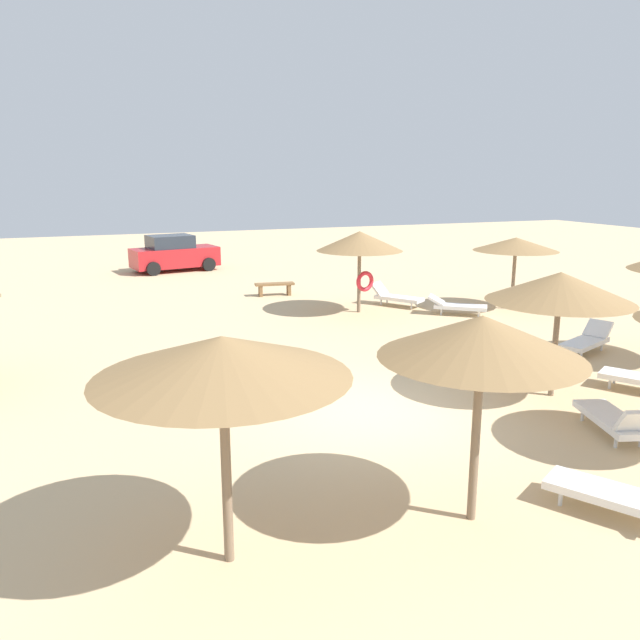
{
  "coord_description": "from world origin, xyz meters",
  "views": [
    {
      "loc": [
        -5.31,
        -10.52,
        4.61
      ],
      "look_at": [
        0.0,
        3.0,
        1.2
      ],
      "focal_mm": 35.34,
      "sensor_mm": 36.0,
      "label": 1
    }
  ],
  "objects": [
    {
      "name": "lounger_1",
      "position": [
        6.37,
        6.83,
        0.31
      ],
      "size": [
        1.9,
        1.68,
        0.62
      ],
      "color": "white",
      "rests_on": "ground"
    },
    {
      "name": "lounger_2",
      "position": [
        7.01,
        1.74,
        0.32
      ],
      "size": [
        1.98,
        1.3,
        0.74
      ],
      "color": "white",
      "rests_on": "ground"
    },
    {
      "name": "lounger_0",
      "position": [
        1.39,
        -4.76,
        0.32
      ],
      "size": [
        1.51,
        1.95,
        0.72
      ],
      "color": "white",
      "rests_on": "ground"
    },
    {
      "name": "parasol_5",
      "position": [
        3.53,
        8.4,
        2.38
      ],
      "size": [
        2.87,
        2.87,
        2.73
      ],
      "color": "#75604C",
      "rests_on": "ground"
    },
    {
      "name": "parked_car",
      "position": [
        -0.85,
        19.97,
        0.82
      ],
      "size": [
        4.24,
        2.55,
        1.72
      ],
      "color": "#B21E23",
      "rests_on": "ground"
    },
    {
      "name": "parasol_6",
      "position": [
        3.88,
        -0.54,
        2.33
      ],
      "size": [
        2.98,
        2.98,
        2.64
      ],
      "color": "#75604C",
      "rests_on": "ground"
    },
    {
      "name": "ground_plane",
      "position": [
        0.0,
        0.0,
        0.0
      ],
      "size": [
        80.0,
        80.0,
        0.0
      ],
      "primitive_type": "plane",
      "color": "#D1B284"
    },
    {
      "name": "parasol_7",
      "position": [
        -3.85,
        -3.77,
        2.57
      ],
      "size": [
        2.97,
        2.97,
        2.82
      ],
      "color": "#75604C",
      "rests_on": "ground"
    },
    {
      "name": "lounger_5",
      "position": [
        5.2,
        8.88,
        0.32
      ],
      "size": [
        1.57,
        1.91,
        0.77
      ],
      "color": "white",
      "rests_on": "ground"
    },
    {
      "name": "parasol_1",
      "position": [
        8.69,
        6.93,
        2.24
      ],
      "size": [
        2.85,
        2.85,
        2.47
      ],
      "color": "#75604C",
      "rests_on": "ground"
    },
    {
      "name": "lounger_4",
      "position": [
        3.43,
        -2.67,
        0.33
      ],
      "size": [
        1.16,
        1.95,
        0.81
      ],
      "color": "white",
      "rests_on": "ground"
    },
    {
      "name": "bench_0",
      "position": [
        1.76,
        12.24,
        0.35
      ],
      "size": [
        1.54,
        0.6,
        0.49
      ],
      "color": "brown",
      "rests_on": "ground"
    },
    {
      "name": "parasol_0",
      "position": [
        -0.55,
        -4.05,
        2.56
      ],
      "size": [
        2.67,
        2.67,
        2.85
      ],
      "color": "#75604C",
      "rests_on": "ground"
    }
  ]
}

